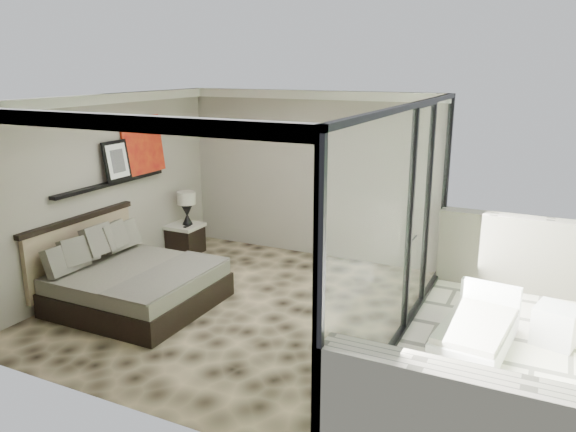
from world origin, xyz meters
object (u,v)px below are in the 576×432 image
at_px(table_lamp, 187,204).
at_px(bed, 131,282).
at_px(nightstand, 185,238).
at_px(ottoman, 556,325).
at_px(lounger, 476,331).

bearing_deg(table_lamp, bed, -74.24).
bearing_deg(table_lamp, nightstand, -144.82).
distance_m(nightstand, ottoman, 5.97).
xyz_separation_m(bed, table_lamp, (-0.61, 2.15, 0.56)).
bearing_deg(ottoman, table_lamp, 171.93).
distance_m(bed, lounger, 4.52).
relative_size(ottoman, lounger, 0.30).
xyz_separation_m(nightstand, lounger, (5.09, -1.28, -0.10)).
bearing_deg(bed, lounger, 10.79).
height_order(table_lamp, lounger, table_lamp).
relative_size(nightstand, ottoman, 1.19).
relative_size(bed, nightstand, 3.63).
bearing_deg(lounger, table_lamp, 171.21).
bearing_deg(bed, ottoman, 14.08).
bearing_deg(nightstand, lounger, 3.38).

